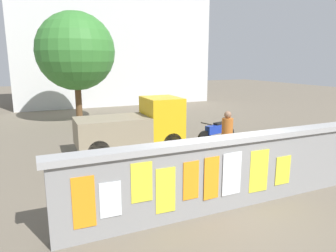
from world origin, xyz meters
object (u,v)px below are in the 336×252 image
at_px(motorcycle, 217,132).
at_px(person_walking, 227,132).
at_px(bicycle_near, 201,164).
at_px(tree_roadside, 76,52).
at_px(auto_rickshaw_truck, 135,126).

height_order(motorcycle, person_walking, person_walking).
distance_m(bicycle_near, tree_roadside, 10.04).
bearing_deg(motorcycle, person_walking, -115.60).
bearing_deg(auto_rickshaw_truck, person_walking, -46.46).
bearing_deg(person_walking, tree_roadside, 110.28).
height_order(auto_rickshaw_truck, person_walking, auto_rickshaw_truck).
distance_m(motorcycle, bicycle_near, 3.58).
distance_m(auto_rickshaw_truck, bicycle_near, 3.21).
bearing_deg(bicycle_near, auto_rickshaw_truck, 105.67).
height_order(auto_rickshaw_truck, tree_roadside, tree_roadside).
relative_size(auto_rickshaw_truck, bicycle_near, 2.14).
relative_size(motorcycle, person_walking, 1.15).
relative_size(motorcycle, bicycle_near, 1.11).
bearing_deg(tree_roadside, auto_rickshaw_truck, -81.12).
bearing_deg(bicycle_near, motorcycle, 49.96).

